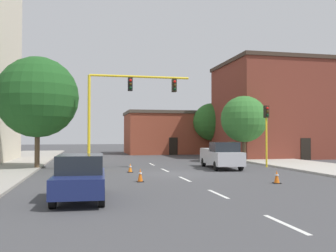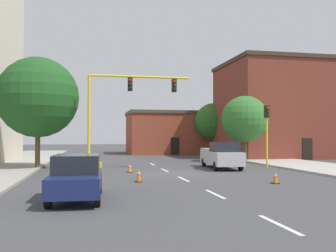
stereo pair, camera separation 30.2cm
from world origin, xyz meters
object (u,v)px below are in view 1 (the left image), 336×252
at_px(traffic_light_pole_right, 266,122).
at_px(traffic_cone_roadside_c, 130,168).
at_px(tree_right_far, 212,122).
at_px(sedan_navy_near_left, 80,177).
at_px(tree_right_mid, 244,119).
at_px(pickup_truck_silver, 221,155).
at_px(traffic_cone_roadside_a, 277,177).
at_px(tree_left_near, 38,97).
at_px(traffic_signal_gantry, 103,139).
at_px(traffic_cone_roadside_b, 140,175).

bearing_deg(traffic_light_pole_right, traffic_cone_roadside_c, -170.84).
bearing_deg(tree_right_far, sedan_navy_near_left, -117.54).
relative_size(tree_right_mid, pickup_truck_silver, 1.11).
bearing_deg(tree_right_far, traffic_cone_roadside_a, -102.17).
bearing_deg(tree_left_near, pickup_truck_silver, -9.34).
distance_m(pickup_truck_silver, traffic_cone_roadside_a, 8.83).
bearing_deg(traffic_cone_roadside_c, tree_left_near, 150.04).
distance_m(traffic_signal_gantry, traffic_cone_roadside_c, 3.15).
height_order(tree_right_far, traffic_cone_roadside_c, tree_right_far).
distance_m(traffic_signal_gantry, tree_left_near, 5.90).
bearing_deg(traffic_cone_roadside_c, traffic_light_pole_right, 9.16).
height_order(traffic_light_pole_right, sedan_navy_near_left, traffic_light_pole_right).
height_order(traffic_signal_gantry, traffic_cone_roadside_b, traffic_signal_gantry).
distance_m(tree_right_mid, tree_right_far, 12.81).
xyz_separation_m(traffic_signal_gantry, traffic_cone_roadside_a, (8.47, -9.18, -1.85)).
bearing_deg(sedan_navy_near_left, traffic_light_pole_right, 40.57).
height_order(tree_right_mid, traffic_cone_roadside_a, tree_right_mid).
height_order(traffic_light_pole_right, tree_left_near, tree_left_near).
height_order(traffic_signal_gantry, traffic_cone_roadside_a, traffic_signal_gantry).
bearing_deg(tree_left_near, tree_right_far, 40.63).
bearing_deg(pickup_truck_silver, traffic_light_pole_right, 3.97).
height_order(sedan_navy_near_left, traffic_cone_roadside_c, sedan_navy_near_left).
distance_m(traffic_signal_gantry, traffic_light_pole_right, 12.62).
bearing_deg(tree_left_near, traffic_cone_roadside_b, -54.47).
xyz_separation_m(traffic_light_pole_right, tree_left_near, (-17.24, 1.94, 1.75)).
bearing_deg(traffic_signal_gantry, traffic_cone_roadside_a, -47.31).
relative_size(tree_right_mid, traffic_cone_roadside_a, 8.92).
xyz_separation_m(tree_right_mid, traffic_cone_roadside_a, (-4.64, -14.61, -3.64)).
relative_size(tree_right_far, pickup_truck_silver, 1.18).
bearing_deg(traffic_light_pole_right, tree_right_far, 84.33).
distance_m(traffic_signal_gantry, pickup_truck_silver, 8.81).
distance_m(traffic_light_pole_right, pickup_truck_silver, 4.61).
bearing_deg(traffic_cone_roadside_a, traffic_light_pole_right, 65.77).
bearing_deg(traffic_cone_roadside_a, traffic_signal_gantry, 132.69).
bearing_deg(traffic_cone_roadside_c, sedan_navy_near_left, -106.92).
bearing_deg(tree_right_mid, traffic_cone_roadside_b, -132.57).
xyz_separation_m(traffic_light_pole_right, sedan_navy_near_left, (-13.94, -11.93, -2.64)).
height_order(pickup_truck_silver, traffic_cone_roadside_a, pickup_truck_silver).
bearing_deg(traffic_cone_roadside_b, traffic_signal_gantry, 103.19).
xyz_separation_m(traffic_signal_gantry, traffic_light_pole_right, (12.55, -0.11, 1.34)).
height_order(tree_right_far, traffic_cone_roadside_a, tree_right_far).
xyz_separation_m(tree_left_near, pickup_truck_silver, (13.40, -2.20, -4.30)).
bearing_deg(traffic_signal_gantry, traffic_cone_roadside_c, -47.36).
relative_size(traffic_signal_gantry, tree_right_far, 1.25).
distance_m(tree_right_mid, traffic_cone_roadside_a, 15.75).
relative_size(traffic_light_pole_right, tree_right_far, 0.73).
height_order(tree_left_near, traffic_cone_roadside_b, tree_left_near).
bearing_deg(traffic_cone_roadside_a, tree_right_far, 77.83).
distance_m(traffic_cone_roadside_a, traffic_cone_roadside_b, 7.14).
distance_m(tree_left_near, pickup_truck_silver, 14.25).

